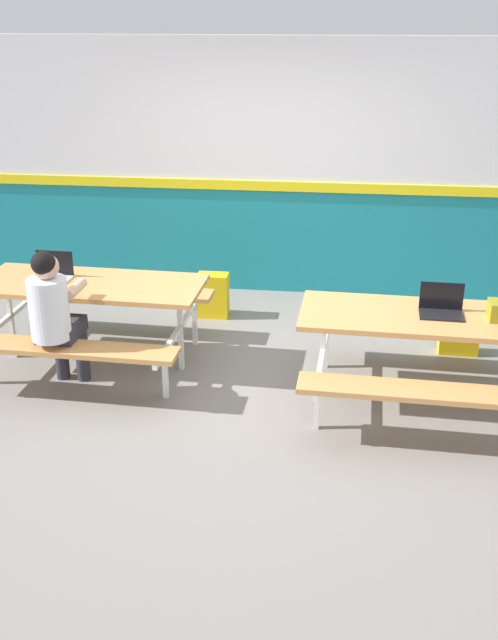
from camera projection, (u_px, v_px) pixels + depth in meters
The scene contains 9 objects.
ground_plane at pixel (249, 383), 6.11m from camera, with size 10.00×10.00×0.02m, color gray.
accent_backdrop at pixel (275, 175), 7.65m from camera, with size 8.00×0.14×2.60m.
picnic_table_left at pixel (92, 301), 6.22m from camera, with size 1.90×1.62×0.74m.
picnic_table_right at pixel (424, 335), 5.57m from camera, with size 1.90×1.62×0.74m.
student_nearer at pixel (54, 310), 5.68m from camera, with size 0.37×0.53×1.21m.
laptop_silver at pixel (52, 273), 6.23m from camera, with size 0.33×0.23×0.22m.
laptop_dark at pixel (441, 308), 5.51m from camera, with size 0.33×0.23×0.22m.
backpack_dark at pixel (213, 295), 7.34m from camera, with size 0.30×0.22×0.44m.
tote_bag_bright at pixel (459, 333), 6.55m from camera, with size 0.34×0.21×0.43m.
Camera 1 is at (0.67, -5.39, 2.85)m, focal length 41.75 mm.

